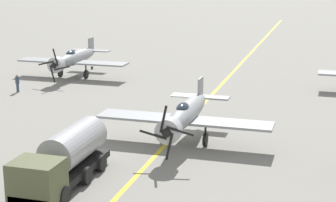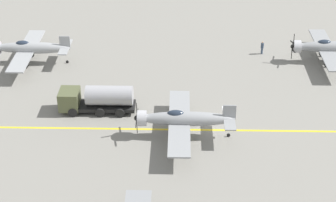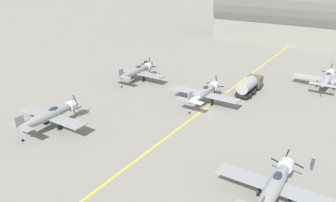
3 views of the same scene
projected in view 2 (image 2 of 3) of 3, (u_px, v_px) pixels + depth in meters
ground_plane at (219, 130)px, 56.97m from camera, size 400.00×400.00×0.00m
taxiway_stripe at (219, 130)px, 56.96m from camera, size 0.30×160.00×0.01m
airplane_mid_center at (183, 119)px, 55.03m from camera, size 12.00×9.98×3.78m
airplane_far_right at (29, 48)px, 69.06m from camera, size 12.00×9.98×3.80m
airplane_near_right at (330, 47)px, 69.29m from camera, size 12.00×9.98×3.77m
fuel_tanker at (97, 99)px, 59.43m from camera, size 2.68×8.00×2.98m
ground_crew_walking at (262, 47)px, 71.81m from camera, size 0.37×0.37×1.72m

